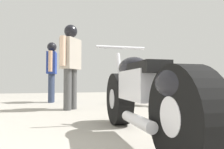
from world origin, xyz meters
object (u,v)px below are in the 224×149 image
at_px(mechanic_in_blue, 71,59).
at_px(motorcycle_black_naked, 149,91).
at_px(mechanic_with_helmet, 52,66).
at_px(motorcycle_maroon_cruiser, 142,94).

bearing_deg(mechanic_in_blue, motorcycle_black_naked, 6.86).
bearing_deg(mechanic_in_blue, mechanic_with_helmet, 100.03).
bearing_deg(mechanic_with_helmet, motorcycle_black_naked, -35.25).
bearing_deg(motorcycle_maroon_cruiser, mechanic_with_helmet, 99.25).
bearing_deg(motorcycle_black_naked, mechanic_with_helmet, 144.75).
xyz_separation_m(motorcycle_maroon_cruiser, mechanic_in_blue, (-0.39, 2.55, 0.61)).
bearing_deg(motorcycle_black_naked, mechanic_in_blue, -173.14).
bearing_deg(motorcycle_maroon_cruiser, mechanic_in_blue, 98.69).
relative_size(motorcycle_maroon_cruiser, mechanic_with_helmet, 1.30).
relative_size(motorcycle_black_naked, mechanic_with_helmet, 0.99).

